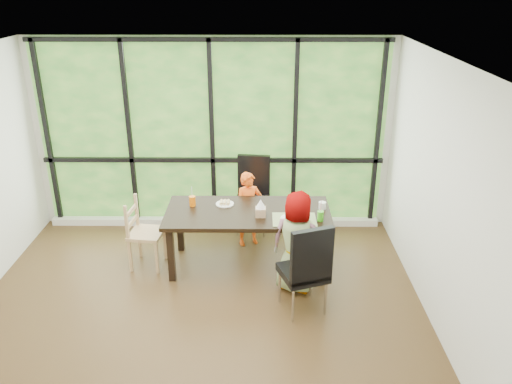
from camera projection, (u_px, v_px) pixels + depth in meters
ground at (199, 313)px, 5.62m from camera, size 5.00×5.00×0.00m
back_wall at (212, 135)px, 7.16m from camera, size 5.00×0.00×5.00m
foliage_backdrop at (212, 135)px, 7.14m from camera, size 4.80×0.02×2.65m
window_mullions at (212, 136)px, 7.10m from camera, size 4.80×0.06×2.65m
window_sill at (215, 221)px, 7.58m from camera, size 4.80×0.12×0.10m
dining_table at (248, 238)px, 6.41m from camera, size 2.05×1.01×0.75m
chair_window_leather at (252, 196)px, 7.22m from camera, size 0.51×0.51×1.08m
chair_interior_leather at (303, 266)px, 5.49m from camera, size 0.59×0.59×1.08m
chair_end_beech at (147, 233)px, 6.38m from camera, size 0.45×0.46×0.90m
child_toddler at (249, 209)px, 6.88m from camera, size 0.44×0.37×1.03m
child_older at (299, 242)px, 5.83m from camera, size 0.70×0.59×1.23m
placemat at (294, 220)px, 6.05m from camera, size 0.51×0.38×0.01m
plate_far at (225, 204)px, 6.45m from camera, size 0.23×0.23×0.01m
plate_near at (291, 219)px, 6.06m from camera, size 0.26×0.26×0.02m
orange_cup at (192, 201)px, 6.39m from camera, size 0.08×0.08×0.13m
green_cup at (320, 216)px, 6.01m from camera, size 0.08×0.08×0.12m
white_mug at (322, 206)px, 6.31m from camera, size 0.09×0.09×0.09m
tissue_box at (261, 212)px, 6.12m from camera, size 0.12×0.12×0.11m
crepe_rolls_far at (225, 202)px, 6.44m from camera, size 0.15×0.12×0.04m
crepe_rolls_near at (291, 217)px, 6.05m from camera, size 0.15×0.12×0.04m
straw_white at (192, 193)px, 6.35m from camera, size 0.01×0.04×0.20m
straw_pink at (321, 208)px, 5.97m from camera, size 0.01×0.04×0.20m
tissue at (261, 204)px, 6.08m from camera, size 0.12×0.12×0.11m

